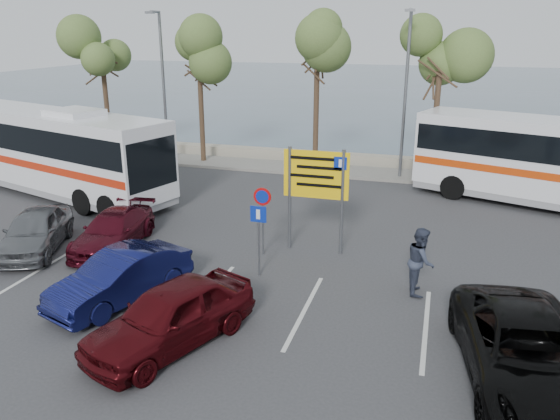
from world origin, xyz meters
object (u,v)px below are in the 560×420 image
(coach_bus_left, at_px, (53,154))
(pedestrian_far, at_px, (421,261))
(street_lamp_right, at_px, (406,87))
(street_lamp_left, at_px, (163,80))
(car_silver_a, at_px, (35,231))
(suv_black, at_px, (527,353))
(direction_sign, at_px, (316,183))
(car_blue, at_px, (121,277))
(car_red, at_px, (171,316))
(car_maroon, at_px, (113,231))

(coach_bus_left, bearing_deg, pedestrian_far, -18.33)
(street_lamp_right, bearing_deg, street_lamp_left, 180.00)
(coach_bus_left, height_order, car_silver_a, coach_bus_left)
(street_lamp_right, bearing_deg, suv_black, -76.20)
(direction_sign, bearing_deg, pedestrian_far, -31.44)
(direction_sign, bearing_deg, street_lamp_right, 79.06)
(direction_sign, distance_m, car_silver_a, 9.72)
(street_lamp_left, bearing_deg, pedestrian_far, -40.62)
(suv_black, distance_m, pedestrian_far, 4.47)
(street_lamp_right, xyz_separation_m, car_blue, (-6.37, -15.37, -3.90))
(street_lamp_right, bearing_deg, car_red, -103.14)
(car_red, height_order, suv_black, car_red)
(car_red, bearing_deg, street_lamp_right, 99.23)
(street_lamp_right, distance_m, car_maroon, 15.40)
(car_maroon, xyz_separation_m, pedestrian_far, (10.37, -0.50, 0.37))
(car_blue, xyz_separation_m, car_red, (2.40, -1.65, 0.07))
(car_red, bearing_deg, car_silver_a, 173.31)
(coach_bus_left, xyz_separation_m, suv_black, (19.00, -9.26, -1.10))
(street_lamp_left, relative_size, car_maroon, 1.88)
(pedestrian_far, bearing_deg, street_lamp_left, 43.11)
(direction_sign, distance_m, pedestrian_far, 4.45)
(car_silver_a, distance_m, pedestrian_far, 12.78)
(direction_sign, relative_size, car_red, 0.80)
(street_lamp_left, distance_m, suv_black, 23.85)
(street_lamp_right, height_order, direction_sign, street_lamp_right)
(car_silver_a, height_order, car_blue, car_silver_a)
(street_lamp_left, bearing_deg, street_lamp_right, 0.00)
(suv_black, bearing_deg, car_maroon, 153.31)
(street_lamp_right, bearing_deg, coach_bus_left, -154.92)
(street_lamp_right, distance_m, direction_sign, 10.73)
(car_blue, height_order, car_red, car_red)
(coach_bus_left, height_order, car_blue, coach_bus_left)
(coach_bus_left, bearing_deg, direction_sign, -14.25)
(coach_bus_left, bearing_deg, street_lamp_right, 25.08)
(street_lamp_left, xyz_separation_m, car_red, (9.03, -17.02, -3.83))
(direction_sign, xyz_separation_m, car_red, (-1.98, -6.70, -1.66))
(street_lamp_right, relative_size, car_red, 1.78)
(car_blue, bearing_deg, pedestrian_far, 38.45)
(car_silver_a, xyz_separation_m, pedestrian_far, (12.77, 0.50, 0.27))
(street_lamp_left, bearing_deg, coach_bus_left, -105.90)
(direction_sign, bearing_deg, suv_black, -44.83)
(street_lamp_left, bearing_deg, car_red, -62.06)
(street_lamp_right, height_order, car_blue, street_lamp_right)
(coach_bus_left, height_order, car_maroon, coach_bus_left)
(street_lamp_left, xyz_separation_m, coach_bus_left, (-2.00, -7.02, -2.73))
(car_silver_a, height_order, car_red, car_red)
(direction_sign, bearing_deg, car_silver_a, -163.63)
(coach_bus_left, xyz_separation_m, car_silver_a, (3.83, -6.00, -1.15))
(street_lamp_right, distance_m, car_blue, 17.09)
(street_lamp_right, xyz_separation_m, coach_bus_left, (-15.00, -7.02, -2.73))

